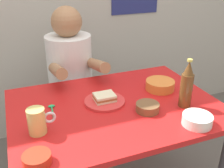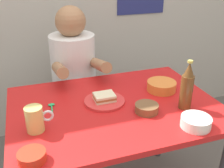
# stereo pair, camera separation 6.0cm
# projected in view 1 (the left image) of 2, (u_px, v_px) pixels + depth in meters

# --- Properties ---
(dining_table) EXTENTS (1.10, 0.80, 0.74)m
(dining_table) POSITION_uv_depth(u_px,v_px,m) (115.00, 119.00, 1.46)
(dining_table) COLOR red
(dining_table) RESTS_ON ground
(stool) EXTENTS (0.34, 0.34, 0.45)m
(stool) POSITION_uv_depth(u_px,v_px,m) (73.00, 113.00, 2.08)
(stool) COLOR #4C4C51
(stool) RESTS_ON ground
(person_seated) EXTENTS (0.33, 0.56, 0.72)m
(person_seated) POSITION_uv_depth(u_px,v_px,m) (70.00, 64.00, 1.89)
(person_seated) COLOR white
(person_seated) RESTS_ON stool
(plate_orange) EXTENTS (0.22, 0.22, 0.01)m
(plate_orange) POSITION_uv_depth(u_px,v_px,m) (105.00, 101.00, 1.43)
(plate_orange) COLOR red
(plate_orange) RESTS_ON dining_table
(sandwich) EXTENTS (0.11, 0.09, 0.04)m
(sandwich) POSITION_uv_depth(u_px,v_px,m) (105.00, 97.00, 1.42)
(sandwich) COLOR beige
(sandwich) RESTS_ON plate_orange
(beer_mug) EXTENTS (0.13, 0.08, 0.12)m
(beer_mug) POSITION_uv_depth(u_px,v_px,m) (37.00, 121.00, 1.16)
(beer_mug) COLOR #D1BC66
(beer_mug) RESTS_ON dining_table
(beer_bottle) EXTENTS (0.06, 0.06, 0.26)m
(beer_bottle) POSITION_uv_depth(u_px,v_px,m) (187.00, 86.00, 1.36)
(beer_bottle) COLOR #593819
(beer_bottle) RESTS_ON dining_table
(rice_bowl_white) EXTENTS (0.14, 0.14, 0.05)m
(rice_bowl_white) POSITION_uv_depth(u_px,v_px,m) (197.00, 119.00, 1.24)
(rice_bowl_white) COLOR silver
(rice_bowl_white) RESTS_ON dining_table
(sauce_bowl_chili) EXTENTS (0.11, 0.11, 0.04)m
(sauce_bowl_chili) POSITION_uv_depth(u_px,v_px,m) (37.00, 159.00, 1.00)
(sauce_bowl_chili) COLOR red
(sauce_bowl_chili) RESTS_ON dining_table
(soup_bowl_orange) EXTENTS (0.17, 0.17, 0.05)m
(soup_bowl_orange) POSITION_uv_depth(u_px,v_px,m) (160.00, 85.00, 1.57)
(soup_bowl_orange) COLOR orange
(soup_bowl_orange) RESTS_ON dining_table
(condiment_bowl_brown) EXTENTS (0.12, 0.12, 0.04)m
(condiment_bowl_brown) POSITION_uv_depth(u_px,v_px,m) (148.00, 107.00, 1.35)
(condiment_bowl_brown) COLOR brown
(condiment_bowl_brown) RESTS_ON dining_table
(spoon) EXTENTS (0.04, 0.12, 0.01)m
(spoon) POSITION_uv_depth(u_px,v_px,m) (52.00, 108.00, 1.37)
(spoon) COLOR #26A559
(spoon) RESTS_ON dining_table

